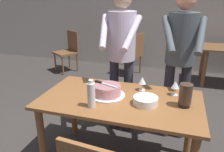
{
  "coord_description": "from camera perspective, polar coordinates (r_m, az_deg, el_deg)",
  "views": [
    {
      "loc": [
        0.48,
        -1.82,
        1.68
      ],
      "look_at": [
        -0.13,
        0.17,
        0.9
      ],
      "focal_mm": 35.45,
      "sensor_mm": 36.0,
      "label": 1
    }
  ],
  "objects": [
    {
      "name": "water_bottle",
      "position": [
        1.91,
        -5.38,
        -4.81
      ],
      "size": [
        0.07,
        0.07,
        0.25
      ],
      "color": "silver",
      "rests_on": "main_dining_table"
    },
    {
      "name": "wine_glass_far",
      "position": [
        2.21,
        16.0,
        -2.29
      ],
      "size": [
        0.08,
        0.08,
        0.14
      ],
      "color": "silver",
      "rests_on": "main_dining_table"
    },
    {
      "name": "plate_stack",
      "position": [
        2.0,
        8.65,
        -6.31
      ],
      "size": [
        0.22,
        0.22,
        0.07
      ],
      "color": "white",
      "rests_on": "main_dining_table"
    },
    {
      "name": "hurricane_lamp",
      "position": [
        2.01,
        18.4,
        -4.73
      ],
      "size": [
        0.11,
        0.11,
        0.21
      ],
      "color": "black",
      "rests_on": "main_dining_table"
    },
    {
      "name": "background_chair_2",
      "position": [
        5.13,
        -11.2,
        6.71
      ],
      "size": [
        0.61,
        0.61,
        0.9
      ],
      "color": "brown",
      "rests_on": "ground_plane"
    },
    {
      "name": "back_wall",
      "position": [
        5.25,
        12.34,
        16.43
      ],
      "size": [
        10.0,
        0.12,
        2.7
      ],
      "primitive_type": "cube",
      "color": "#BCB7AD",
      "rests_on": "ground_plane"
    },
    {
      "name": "cake_knife",
      "position": [
        2.14,
        -2.7,
        -1.78
      ],
      "size": [
        0.26,
        0.11,
        0.02
      ],
      "color": "silver",
      "rests_on": "cake_on_platter"
    },
    {
      "name": "cake_on_platter",
      "position": [
        2.13,
        -1.19,
        -3.84
      ],
      "size": [
        0.34,
        0.34,
        0.11
      ],
      "color": "silver",
      "rests_on": "main_dining_table"
    },
    {
      "name": "wine_glass_near",
      "position": [
        2.25,
        7.8,
        -1.25
      ],
      "size": [
        0.08,
        0.08,
        0.14
      ],
      "color": "silver",
      "rests_on": "main_dining_table"
    },
    {
      "name": "person_cutting_cake",
      "position": [
        2.59,
        2.46,
        7.01
      ],
      "size": [
        0.47,
        0.55,
        1.72
      ],
      "color": "#2D2D38",
      "rests_on": "ground_plane"
    },
    {
      "name": "background_chair_1",
      "position": [
        4.77,
        5.29,
        5.99
      ],
      "size": [
        0.56,
        0.56,
        0.9
      ],
      "color": "brown",
      "rests_on": "ground_plane"
    },
    {
      "name": "person_standing_beside",
      "position": [
        2.54,
        17.23,
        5.83
      ],
      "size": [
        0.46,
        0.57,
        1.72
      ],
      "color": "#2D2D38",
      "rests_on": "ground_plane"
    },
    {
      "name": "main_dining_table",
      "position": [
        2.15,
        2.07,
        -8.64
      ],
      "size": [
        1.5,
        0.82,
        0.75
      ],
      "color": "brown",
      "rests_on": "ground_plane"
    }
  ]
}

